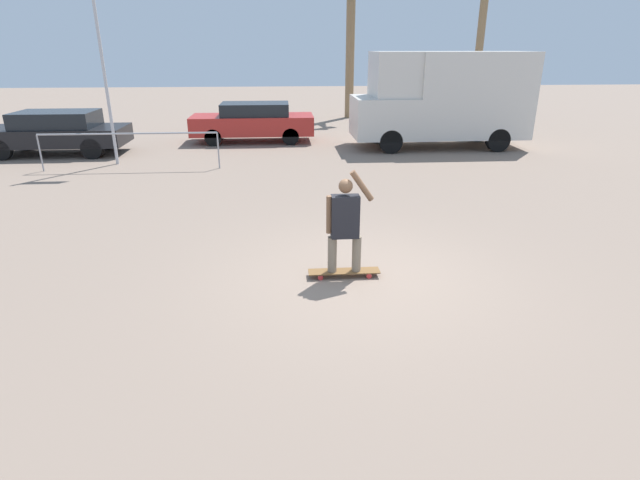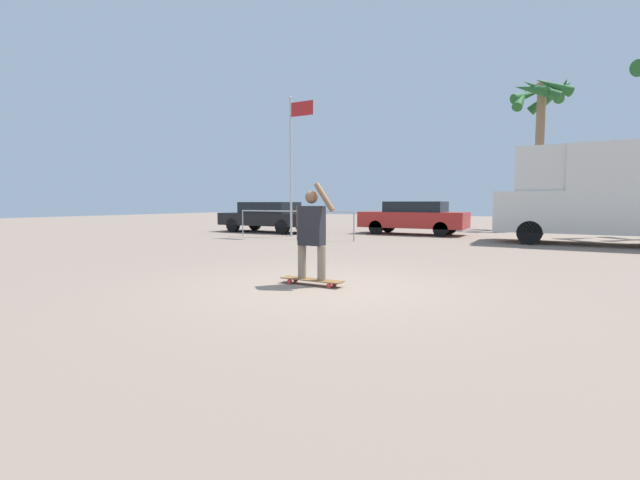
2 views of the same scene
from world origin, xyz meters
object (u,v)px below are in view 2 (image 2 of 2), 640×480
Objects in this scene: skateboard at (312,280)px; camper_van at (603,192)px; person_skateboarder at (312,230)px; flagpole at (293,155)px; parked_car_black at (268,216)px; parked_car_red at (413,217)px; palm_tree_center_background at (541,107)px.

skateboard is 0.19× the size of camper_van.
flagpole is at bearing 124.55° from person_skateboarder.
person_skateboarder is at bearing -114.33° from camper_van.
parked_car_black is at bearing 129.35° from skateboard.
parked_car_red is 5.85m from flagpole.
camper_van is at bearing 65.68° from skateboard.
parked_car_red is 6.66m from parked_car_black.
skateboard is 0.25× the size of parked_car_red.
palm_tree_center_background is (4.49, 6.62, 5.44)m from parked_car_red.
camper_van reaches higher than parked_car_red.
parked_car_black is at bearing 129.34° from person_skateboarder.
parked_car_red is (-1.97, 12.08, -0.17)m from person_skateboarder.
flagpole reaches higher than skateboard.
skateboard is at bearing -97.69° from palm_tree_center_background.
palm_tree_center_background reaches higher than parked_car_red.
flagpole is at bearing -33.70° from parked_car_black.
skateboard is at bearing -50.65° from parked_car_black.
parked_car_red reaches higher than parked_car_black.
parked_car_black is at bearing -163.47° from parked_car_red.
camper_van reaches higher than person_skateboarder.
palm_tree_center_background reaches higher than flagpole.
parked_car_red is (-1.97, 12.08, 0.67)m from skateboard.
parked_car_black is 3.90m from flagpole.
flagpole reaches higher than camper_van.
camper_van is 1.07× the size of flagpole.
flagpole is at bearing 124.56° from skateboard.
person_skateboarder reaches higher than parked_car_black.
palm_tree_center_background is (-2.23, 8.18, 4.46)m from camper_van.
skateboard is 0.25× the size of parked_car_black.
palm_tree_center_background is at bearing 55.85° from parked_car_red.
palm_tree_center_background is (2.53, 18.70, 5.27)m from person_skateboarder.
parked_car_black is 0.81× the size of flagpole.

